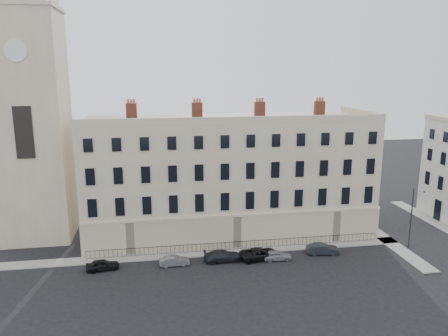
{
  "coord_description": "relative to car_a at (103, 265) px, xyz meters",
  "views": [
    {
      "loc": [
        -15.59,
        -42.27,
        20.99
      ],
      "look_at": [
        -6.94,
        10.0,
        9.01
      ],
      "focal_mm": 35.0,
      "sensor_mm": 36.0,
      "label": 1
    }
  ],
  "objects": [
    {
      "name": "ground",
      "position": [
        21.36,
        -2.48,
        -0.59
      ],
      "size": [
        160.0,
        160.0,
        0.0
      ],
      "primitive_type": "plane",
      "color": "black",
      "rests_on": "ground"
    },
    {
      "name": "terrace",
      "position": [
        15.4,
        9.48,
        6.91
      ],
      "size": [
        36.22,
        12.22,
        17.0
      ],
      "color": "#C1B090",
      "rests_on": "ground"
    },
    {
      "name": "church_tower",
      "position": [
        -8.64,
        11.51,
        18.07
      ],
      "size": [
        8.0,
        8.13,
        44.0
      ],
      "color": "#C1B090",
      "rests_on": "ground"
    },
    {
      "name": "pavement_terrace",
      "position": [
        11.36,
        2.52,
        -0.53
      ],
      "size": [
        48.0,
        2.0,
        0.12
      ],
      "primitive_type": "cube",
      "color": "gray",
      "rests_on": "ground"
    },
    {
      "name": "pavement_east_return",
      "position": [
        34.36,
        5.52,
        -0.53
      ],
      "size": [
        2.0,
        24.0,
        0.12
      ],
      "primitive_type": "cube",
      "color": "gray",
      "rests_on": "ground"
    },
    {
      "name": "pavement_adjacent",
      "position": [
        44.36,
        7.52,
        -0.53
      ],
      "size": [
        2.0,
        20.0,
        0.12
      ],
      "primitive_type": "cube",
      "color": "gray",
      "rests_on": "ground"
    },
    {
      "name": "railings",
      "position": [
        15.36,
        2.92,
        -0.04
      ],
      "size": [
        35.0,
        0.04,
        0.96
      ],
      "color": "black",
      "rests_on": "ground"
    },
    {
      "name": "car_a",
      "position": [
        0.0,
        0.0,
        0.0
      ],
      "size": [
        3.62,
        1.86,
        1.18
      ],
      "primitive_type": "imported",
      "rotation": [
        0.0,
        0.0,
        1.71
      ],
      "color": "black",
      "rests_on": "ground"
    },
    {
      "name": "car_b",
      "position": [
        7.66,
        -0.13,
        -0.05
      ],
      "size": [
        3.29,
        1.25,
        1.07
      ],
      "primitive_type": "imported",
      "rotation": [
        0.0,
        0.0,
        1.61
      ],
      "color": "slate",
      "rests_on": "ground"
    },
    {
      "name": "car_c",
      "position": [
        13.1,
        0.09,
        0.05
      ],
      "size": [
        4.44,
        1.93,
        1.27
      ],
      "primitive_type": "imported",
      "rotation": [
        0.0,
        0.0,
        1.61
      ],
      "color": "black",
      "rests_on": "ground"
    },
    {
      "name": "car_d",
      "position": [
        17.33,
        -0.1,
        0.06
      ],
      "size": [
        4.84,
        2.56,
        1.3
      ],
      "primitive_type": "imported",
      "rotation": [
        0.0,
        0.0,
        1.66
      ],
      "color": "black",
      "rests_on": "ground"
    },
    {
      "name": "car_e",
      "position": [
        19.13,
        -0.61,
        -0.03
      ],
      "size": [
        3.36,
        1.53,
        1.12
      ],
      "primitive_type": "imported",
      "rotation": [
        0.0,
        0.0,
        1.5
      ],
      "color": "gray",
      "rests_on": "ground"
    },
    {
      "name": "car_f",
      "position": [
        24.85,
        0.1,
        0.03
      ],
      "size": [
        3.9,
        1.79,
        1.24
      ],
      "primitive_type": "imported",
      "rotation": [
        0.0,
        0.0,
        1.44
      ],
      "color": "#21262C",
      "rests_on": "ground"
    },
    {
      "name": "streetlamp",
      "position": [
        35.81,
        0.09,
        3.54
      ],
      "size": [
        0.8,
        1.5,
        7.45
      ],
      "rotation": [
        0.0,
        0.0,
        -0.43
      ],
      "color": "#2F2F34",
      "rests_on": "ground"
    }
  ]
}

